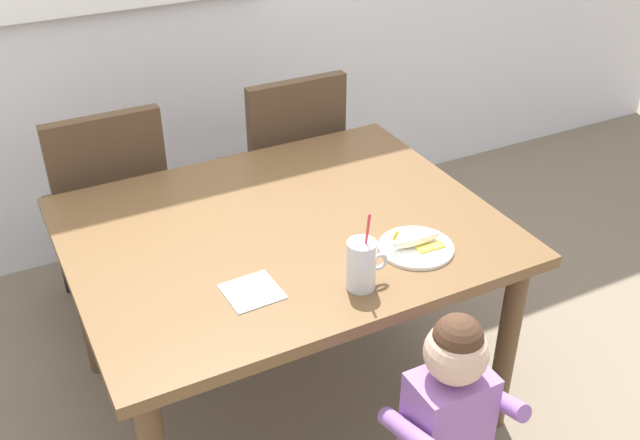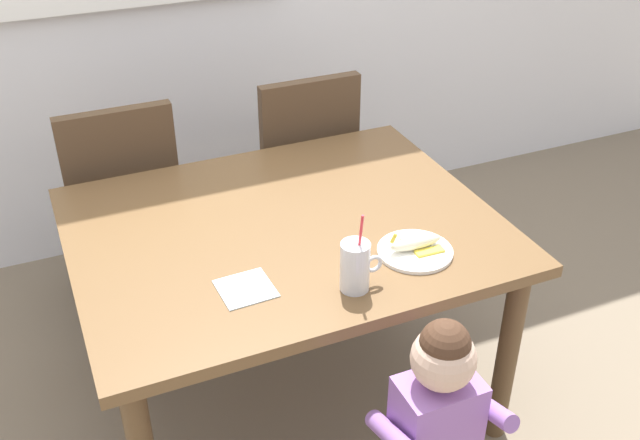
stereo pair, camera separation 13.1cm
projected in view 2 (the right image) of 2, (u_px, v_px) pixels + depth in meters
The scene contains 9 objects.
ground_plane at pixel (290, 392), 2.76m from camera, with size 24.00×24.00×0.00m, color #7A6B56.
dining_table at pixel (285, 248), 2.41m from camera, with size 1.35×1.08×0.74m.
dining_chair_left at pixel (122, 197), 2.91m from camera, with size 0.44×0.44×0.96m.
dining_chair_right at pixel (300, 163), 3.16m from camera, with size 0.44×0.44×0.96m.
toddler_standing at pixel (437, 415), 1.96m from camera, with size 0.33×0.24×0.84m.
milk_cup at pixel (355, 269), 2.04m from camera, with size 0.13×0.08×0.25m.
snack_plate at pixel (415, 251), 2.22m from camera, with size 0.23×0.23×0.01m, color white.
peeled_banana at pixel (416, 243), 2.22m from camera, with size 0.17×0.11×0.07m.
paper_napkin at pixel (246, 289), 2.07m from camera, with size 0.15×0.15×0.00m, color silver.
Camera 2 is at (-0.69, -1.88, 2.00)m, focal length 41.26 mm.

